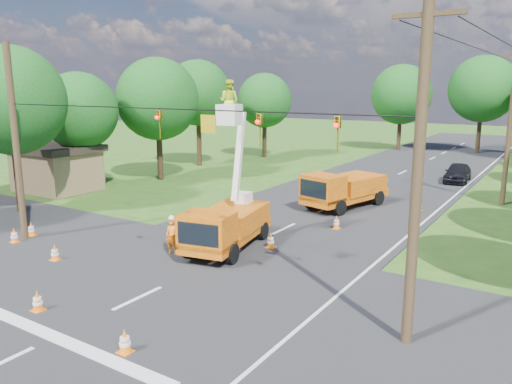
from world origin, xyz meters
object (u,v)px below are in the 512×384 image
Objects in this scene: bucket_truck at (226,214)px; tree_far_b at (483,89)px; tree_left_e at (198,93)px; distant_car at (458,173)px; traffic_cone_3 at (336,222)px; pole_left at (16,144)px; pole_right_near at (418,163)px; traffic_cone_6 at (31,229)px; traffic_cone_5 at (14,235)px; tree_left_f at (265,101)px; shed at (57,167)px; traffic_cone_2 at (271,240)px; traffic_cone_7 at (419,205)px; ground_worker at (172,237)px; tree_left_b at (11,101)px; pole_right_mid at (511,120)px; traffic_cone_4 at (55,253)px; tree_left_c at (79,111)px; traffic_cone_1 at (125,341)px; tree_left_d at (158,99)px; tree_far_a at (401,95)px; second_truck at (343,189)px; traffic_cone_0 at (37,301)px.

tree_far_b is (3.59, 41.07, 5.21)m from bucket_truck.
tree_far_b reaches higher than tree_left_e.
distant_car is 0.45× the size of tree_left_e.
traffic_cone_3 is 15.62m from pole_left.
traffic_cone_6 is at bearing 178.60° from pole_right_near.
traffic_cone_5 is at bearing -71.79° from tree_left_e.
tree_left_f is at bearing 100.07° from traffic_cone_5.
shed is (-26.50, 8.00, -3.49)m from pole_right_near.
traffic_cone_2 is 10.28m from pole_right_near.
traffic_cone_3 is 6.56m from traffic_cone_7.
traffic_cone_2 is 12.36m from pole_left.
traffic_cone_7 is at bearing -16.67° from tree_left_e.
tree_left_b is (-12.36, 0.89, 5.51)m from ground_worker.
tree_left_f is at bearing 156.77° from pole_right_mid.
tree_left_c is (-10.82, 10.11, 5.08)m from traffic_cone_4.
traffic_cone_1 is 8.73m from traffic_cone_4.
tree_left_d is at bearing 110.14° from pole_left.
traffic_cone_1 is 23.79m from tree_left_c.
pole_right_mid reaches higher than tree_left_f.
pole_right_near is 45.08m from tree_far_a.
traffic_cone_4 is at bearing -98.22° from second_truck.
traffic_cone_3 is (4.34, 7.38, -0.43)m from ground_worker.
pole_right_mid is at bearing 75.88° from traffic_cone_1.
ground_worker is 0.18× the size of pole_left.
tree_left_f is at bearing 107.29° from bucket_truck.
pole_right_mid reaches higher than ground_worker.
tree_left_c reaches higher than shed.
tree_left_b is (-8.82, 4.11, 5.95)m from traffic_cone_4.
tree_left_f reaches higher than traffic_cone_7.
tree_left_c is at bearing 137.27° from traffic_cone_0.
traffic_cone_1 is 1.00× the size of traffic_cone_3.
traffic_cone_4 is at bearing -7.75° from traffic_cone_5.
second_truck is 22.78m from tree_left_f.
distant_car is 31.04m from traffic_cone_1.
traffic_cone_3 and traffic_cone_7 have the same top height.
second_truck is at bearing -79.01° from tree_far_a.
pole_left is 43.27m from tree_far_a.
tree_left_c is at bearing 151.01° from bucket_truck.
tree_far_b reaches higher than traffic_cone_7.
traffic_cone_0 is 0.08× the size of tree_left_d.
distant_car is 5.90× the size of traffic_cone_4.
traffic_cone_1 is 13.34m from pole_left.
ground_worker is 0.19× the size of tree_left_f.
pole_right_near is at bearing -76.13° from traffic_cone_7.
ground_worker is at bearing 12.52° from traffic_cone_6.
tree_left_c is (-21.15, -6.58, 5.08)m from traffic_cone_7.
traffic_cone_2 is 0.08× the size of pole_left.
bucket_truck is 10.36× the size of traffic_cone_3.
traffic_cone_1 is 50.10m from tree_far_b.
second_truck is at bearing -157.11° from traffic_cone_7.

